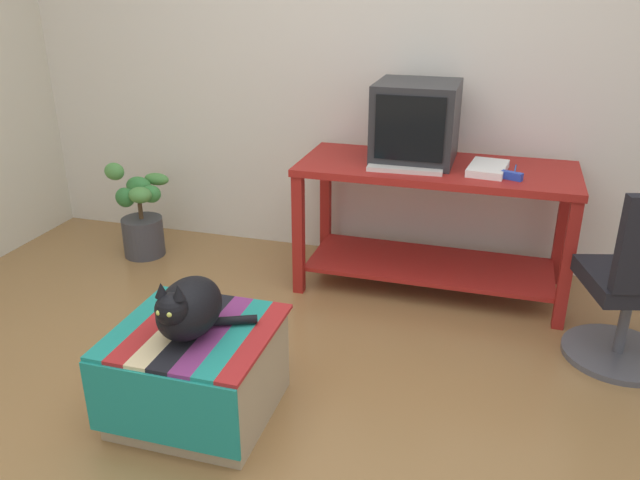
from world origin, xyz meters
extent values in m
plane|color=olive|center=(0.00, 0.00, 0.00)|extent=(14.00, 14.00, 0.00)
cube|color=silver|center=(0.00, 2.05, 1.30)|extent=(8.00, 0.10, 2.60)
cube|color=maroon|center=(-0.32, 1.33, 0.35)|extent=(0.06, 0.06, 0.71)
cube|color=maroon|center=(1.11, 1.32, 0.35)|extent=(0.06, 0.06, 0.71)
cube|color=maroon|center=(1.12, 1.87, 0.35)|extent=(0.06, 0.06, 0.71)
cube|color=maroon|center=(-0.31, 1.88, 0.35)|extent=(0.06, 0.06, 0.71)
cube|color=maroon|center=(0.40, 1.60, 0.14)|extent=(1.39, 0.55, 0.02)
cube|color=maroon|center=(0.40, 1.60, 0.73)|extent=(1.52, 0.64, 0.04)
cube|color=#28282B|center=(0.26, 1.68, 0.76)|extent=(0.31, 0.32, 0.02)
cube|color=#28282B|center=(0.26, 1.68, 0.96)|extent=(0.45, 0.45, 0.43)
cube|color=black|center=(0.26, 1.45, 0.97)|extent=(0.36, 0.01, 0.34)
cube|color=beige|center=(0.25, 1.46, 0.76)|extent=(0.41, 0.17, 0.02)
cube|color=white|center=(0.67, 1.55, 0.76)|extent=(0.22, 0.31, 0.04)
cube|color=tan|center=(-0.38, 0.16, 0.19)|extent=(0.60, 0.57, 0.38)
cube|color=#1E897A|center=(-0.38, -0.15, 0.23)|extent=(0.63, 0.01, 0.31)
cube|color=#1E897A|center=(-0.65, 0.16, 0.39)|extent=(0.09, 0.61, 0.02)
cube|color=#AD2323|center=(-0.56, 0.16, 0.39)|extent=(0.09, 0.61, 0.02)
cube|color=beige|center=(-0.47, 0.16, 0.39)|extent=(0.09, 0.61, 0.02)
cube|color=black|center=(-0.38, 0.16, 0.39)|extent=(0.09, 0.61, 0.02)
cube|color=#7A2D6B|center=(-0.29, 0.16, 0.39)|extent=(0.09, 0.61, 0.02)
cube|color=#1E897A|center=(-0.20, 0.16, 0.39)|extent=(0.09, 0.61, 0.02)
cube|color=#AD2323|center=(-0.11, 0.16, 0.39)|extent=(0.09, 0.61, 0.02)
ellipsoid|color=black|center=(-0.37, 0.13, 0.52)|extent=(0.23, 0.34, 0.23)
sphere|color=black|center=(-0.37, 0.00, 0.58)|extent=(0.13, 0.13, 0.13)
cylinder|color=black|center=(-0.27, 0.22, 0.42)|extent=(0.26, 0.14, 0.04)
cone|color=black|center=(-0.41, 0.00, 0.66)|extent=(0.05, 0.05, 0.06)
cone|color=black|center=(-0.34, 0.00, 0.66)|extent=(0.05, 0.05, 0.06)
sphere|color=#C6D151|center=(-0.40, -0.05, 0.59)|extent=(0.02, 0.02, 0.02)
sphere|color=#C6D151|center=(-0.35, -0.05, 0.59)|extent=(0.02, 0.02, 0.02)
cylinder|color=#3D3D42|center=(-1.46, 1.55, 0.13)|extent=(0.26, 0.26, 0.25)
cylinder|color=brown|center=(-1.46, 1.55, 0.31)|extent=(0.03, 0.03, 0.10)
ellipsoid|color=#38843D|center=(-1.38, 1.55, 0.43)|extent=(0.13, 0.11, 0.11)
ellipsoid|color=#4C8E42|center=(-1.41, 1.70, 0.48)|extent=(0.17, 0.08, 0.08)
ellipsoid|color=#38843D|center=(-1.50, 1.62, 0.44)|extent=(0.18, 0.11, 0.14)
ellipsoid|color=#4C8E42|center=(-1.62, 1.55, 0.56)|extent=(0.13, 0.09, 0.11)
ellipsoid|color=#2D7033|center=(-1.50, 1.45, 0.43)|extent=(0.12, 0.10, 0.13)
ellipsoid|color=#4C8E42|center=(-1.39, 1.45, 0.45)|extent=(0.15, 0.12, 0.10)
cylinder|color=#4C4C51|center=(1.38, 1.11, 0.01)|extent=(0.52, 0.52, 0.03)
cylinder|color=#4C4C51|center=(1.38, 1.11, 0.20)|extent=(0.05, 0.05, 0.34)
cube|color=black|center=(1.38, 1.11, 0.41)|extent=(0.51, 0.51, 0.08)
cube|color=#2342B7|center=(0.80, 1.45, 0.77)|extent=(0.12, 0.07, 0.04)
cylinder|color=#2351B2|center=(0.82, 1.64, 0.75)|extent=(0.01, 0.14, 0.01)
camera|label=1|loc=(0.72, -1.81, 1.72)|focal=35.59mm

